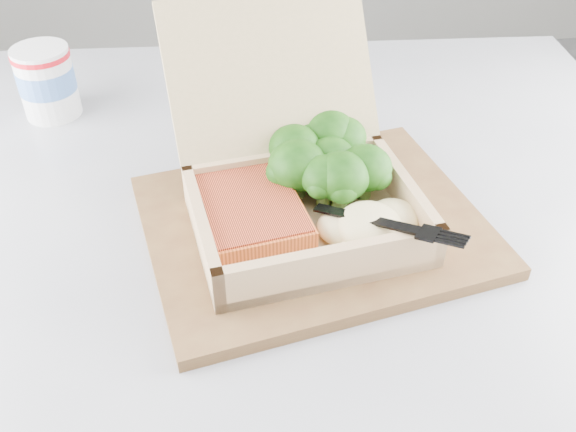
{
  "coord_description": "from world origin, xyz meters",
  "views": [
    {
      "loc": [
        0.06,
        -0.45,
        1.16
      ],
      "look_at": [
        0.12,
        -0.01,
        0.8
      ],
      "focal_mm": 40.0,
      "sensor_mm": 36.0,
      "label": 1
    }
  ],
  "objects": [
    {
      "name": "receipt",
      "position": [
        0.16,
        0.18,
        0.76
      ],
      "size": [
        0.11,
        0.15,
        0.0
      ],
      "primitive_type": "cube",
      "rotation": [
        0.0,
        0.0,
        -0.32
      ],
      "color": "silver",
      "rests_on": "cafe_table"
    },
    {
      "name": "paper_cup",
      "position": [
        -0.14,
        0.28,
        0.8
      ],
      "size": [
        0.07,
        0.07,
        0.09
      ],
      "color": "silver",
      "rests_on": "cafe_table"
    },
    {
      "name": "takeout_container",
      "position": [
        0.13,
        0.04,
        0.81
      ],
      "size": [
        0.24,
        0.28,
        0.17
      ],
      "rotation": [
        0.0,
        0.0,
        0.15
      ],
      "color": "tan",
      "rests_on": "serving_tray"
    },
    {
      "name": "plastic_fork",
      "position": [
        0.17,
        -0.02,
        0.81
      ],
      "size": [
        0.12,
        0.1,
        0.02
      ],
      "rotation": [
        0.0,
        0.0,
        4.01
      ],
      "color": "black",
      "rests_on": "mashed_potatoes"
    },
    {
      "name": "broccoli_pile",
      "position": [
        0.17,
        0.06,
        0.8
      ],
      "size": [
        0.13,
        0.13,
        0.05
      ],
      "primitive_type": null,
      "color": "#286716",
      "rests_on": "takeout_container"
    },
    {
      "name": "serving_tray",
      "position": [
        0.14,
        0.01,
        0.76
      ],
      "size": [
        0.36,
        0.31,
        0.01
      ],
      "primitive_type": "cube",
      "rotation": [
        0.0,
        0.0,
        0.19
      ],
      "color": "brown",
      "rests_on": "cafe_table"
    },
    {
      "name": "mashed_potatoes",
      "position": [
        0.19,
        -0.03,
        0.8
      ],
      "size": [
        0.1,
        0.08,
        0.03
      ],
      "primitive_type": "ellipsoid",
      "color": "#FAE4A2",
      "rests_on": "takeout_container"
    },
    {
      "name": "cafe_table",
      "position": [
        0.12,
        0.01,
        0.56
      ],
      "size": [
        0.93,
        0.93,
        0.76
      ],
      "rotation": [
        0.0,
        0.0,
        -0.07
      ],
      "color": "black",
      "rests_on": "floor"
    },
    {
      "name": "salmon_fillet",
      "position": [
        0.08,
        0.01,
        0.79
      ],
      "size": [
        0.11,
        0.13,
        0.02
      ],
      "primitive_type": "cube",
      "rotation": [
        0.0,
        0.0,
        0.17
      ],
      "color": "orange",
      "rests_on": "takeout_container"
    }
  ]
}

